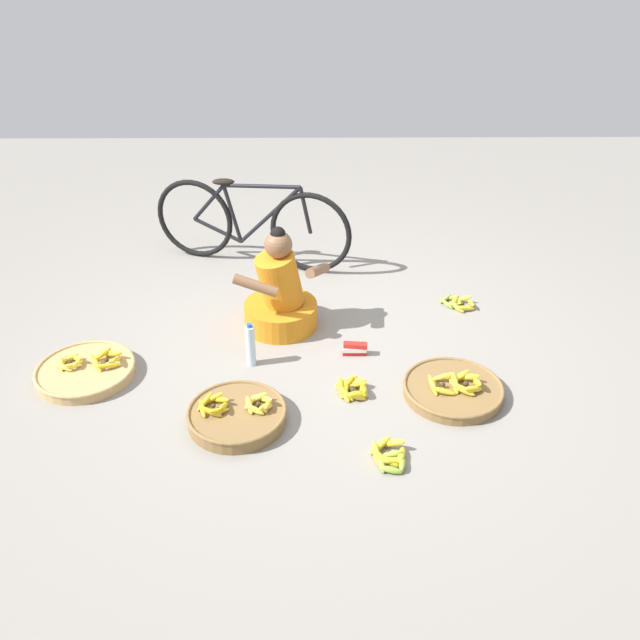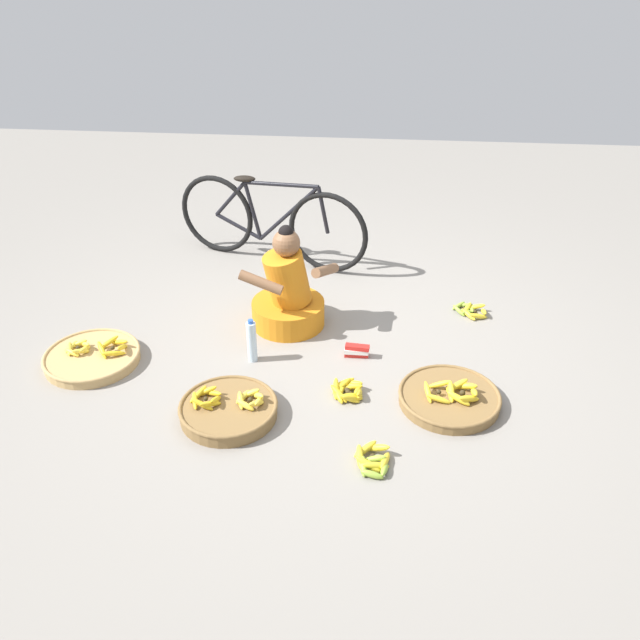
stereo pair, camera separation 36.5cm
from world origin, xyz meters
The scene contains 11 objects.
ground_plane centered at (0.00, 0.00, 0.00)m, with size 10.00×10.00×0.00m, color gray.
vendor_woman_front centered at (-0.27, 0.30, 0.24)m, with size 0.66×0.53×0.77m.
bicycle_leaning centered at (-0.56, 1.30, 0.36)m, with size 1.64×0.54×0.73m.
banana_basket_front_center centered at (-0.49, -0.76, 0.05)m, with size 0.58×0.58×0.16m.
banana_basket_front_right centered at (0.82, -0.52, 0.04)m, with size 0.62×0.62×0.15m.
banana_basket_back_center centered at (-1.50, -0.30, 0.04)m, with size 0.63×0.63×0.14m.
loose_bananas_back_left centered at (0.37, -1.09, 0.03)m, with size 0.22×0.27×0.10m.
loose_bananas_near_bicycle centered at (0.20, -0.50, 0.03)m, with size 0.23×0.24×0.10m.
loose_bananas_back_right centered at (1.05, 0.57, 0.03)m, with size 0.26×0.25×0.08m.
water_bottle centered at (-0.45, -0.18, 0.15)m, with size 0.06×0.06×0.31m.
packet_carton_stack centered at (0.23, -0.07, 0.04)m, with size 0.17×0.07×0.09m.
Camera 2 is at (0.33, -3.74, 2.53)m, focal length 37.25 mm.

